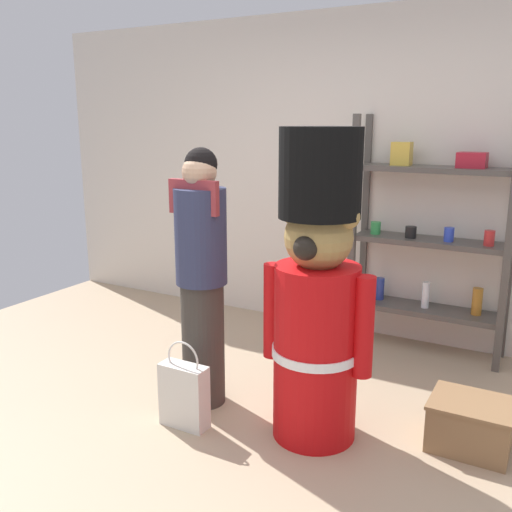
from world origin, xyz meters
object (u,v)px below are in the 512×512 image
(merchandise_shelf, at_px, (431,235))
(person_shopper, at_px, (202,275))
(shopping_bag, at_px, (184,394))
(teddy_bear_guard, at_px, (317,296))
(display_crate, at_px, (470,424))

(merchandise_shelf, height_order, person_shopper, merchandise_shelf)
(merchandise_shelf, xyz_separation_m, shopping_bag, (-0.95, -1.84, -0.71))
(teddy_bear_guard, distance_m, shopping_bag, 0.98)
(merchandise_shelf, xyz_separation_m, display_crate, (0.55, -1.26, -0.78))
(shopping_bag, bearing_deg, merchandise_shelf, 62.68)
(person_shopper, bearing_deg, teddy_bear_guard, -1.57)
(teddy_bear_guard, relative_size, person_shopper, 1.08)
(merchandise_shelf, height_order, shopping_bag, merchandise_shelf)
(teddy_bear_guard, height_order, display_crate, teddy_bear_guard)
(person_shopper, xyz_separation_m, shopping_bag, (0.07, -0.31, -0.64))
(teddy_bear_guard, relative_size, display_crate, 3.96)
(teddy_bear_guard, bearing_deg, merchandise_shelf, 80.74)
(display_crate, bearing_deg, person_shopper, -170.17)
(display_crate, bearing_deg, merchandise_shelf, 113.39)
(shopping_bag, bearing_deg, teddy_bear_guard, 22.25)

